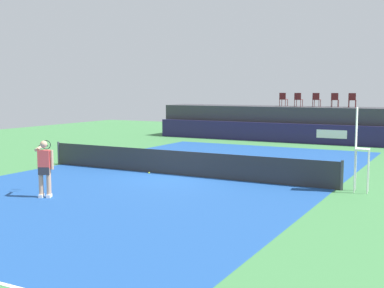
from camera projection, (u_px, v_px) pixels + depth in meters
ground_plane at (213, 165)px, 22.10m from camera, size 48.00×48.00×0.00m
court_inner at (179, 175)px, 19.47m from camera, size 12.00×22.00×0.00m
sponsor_wall at (286, 133)px, 31.23m from camera, size 18.00×0.22×1.20m
spectator_platform at (294, 123)px, 32.76m from camera, size 18.00×2.80×2.20m
spectator_chair_far_left at (283, 99)px, 32.97m from camera, size 0.46×0.46×0.89m
spectator_chair_left at (298, 99)px, 32.13m from camera, size 0.45×0.45×0.89m
spectator_chair_center at (316, 99)px, 31.91m from camera, size 0.44×0.44×0.89m
spectator_chair_right at (335, 99)px, 31.43m from camera, size 0.48×0.48×0.89m
spectator_chair_far_right at (352, 99)px, 30.89m from camera, size 0.48×0.48×0.89m
umpire_chair at (359, 144)px, 16.14m from camera, size 0.47×0.47×2.76m
tennis_net at (179, 163)px, 19.42m from camera, size 12.40×0.02×0.95m
net_post_near at (59, 153)px, 22.33m from camera, size 0.10×0.10×1.00m
net_post_far at (342, 175)px, 16.51m from camera, size 0.10×0.10×1.00m
tennis_player at (45, 167)px, 15.40m from camera, size 1.05×1.04×1.77m
tennis_ball at (149, 173)px, 19.77m from camera, size 0.07×0.07×0.07m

